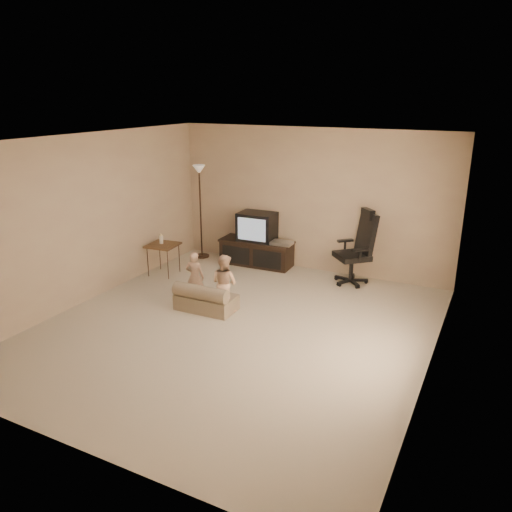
% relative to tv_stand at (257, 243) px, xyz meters
% --- Properties ---
extents(floor, '(5.50, 5.50, 0.00)m').
position_rel_tv_stand_xyz_m(floor, '(0.92, -2.49, -0.41)').
color(floor, '#B1A38C').
rests_on(floor, ground).
extents(room_shell, '(5.50, 5.50, 5.50)m').
position_rel_tv_stand_xyz_m(room_shell, '(0.92, -2.49, 1.11)').
color(room_shell, silver).
rests_on(room_shell, floor).
extents(tv_stand, '(1.39, 0.56, 0.99)m').
position_rel_tv_stand_xyz_m(tv_stand, '(0.00, 0.00, 0.00)').
color(tv_stand, black).
rests_on(tv_stand, floor).
extents(office_chair, '(0.82, 0.82, 1.26)m').
position_rel_tv_stand_xyz_m(office_chair, '(1.89, -0.09, 0.04)').
color(office_chair, black).
rests_on(office_chair, floor).
extents(side_table, '(0.54, 0.54, 0.74)m').
position_rel_tv_stand_xyz_m(side_table, '(-1.23, -1.19, 0.12)').
color(side_table, brown).
rests_on(side_table, floor).
extents(floor_lamp, '(0.28, 0.28, 1.78)m').
position_rel_tv_stand_xyz_m(floor_lamp, '(-1.17, -0.06, 0.89)').
color(floor_lamp, black).
rests_on(floor_lamp, floor).
extents(child_sofa, '(0.88, 0.51, 0.42)m').
position_rel_tv_stand_xyz_m(child_sofa, '(0.24, -2.17, -0.24)').
color(child_sofa, '#9A8868').
rests_on(child_sofa, floor).
extents(toddler_left, '(0.32, 0.26, 0.79)m').
position_rel_tv_stand_xyz_m(toddler_left, '(-0.07, -1.95, -0.01)').
color(toddler_left, '#DBAD89').
rests_on(toddler_left, floor).
extents(toddler_right, '(0.45, 0.30, 0.85)m').
position_rel_tv_stand_xyz_m(toddler_right, '(0.49, -2.03, 0.02)').
color(toddler_right, '#DBAD89').
rests_on(toddler_right, floor).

